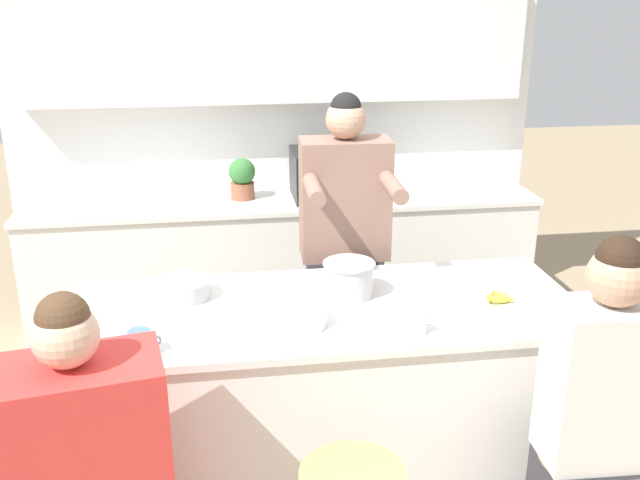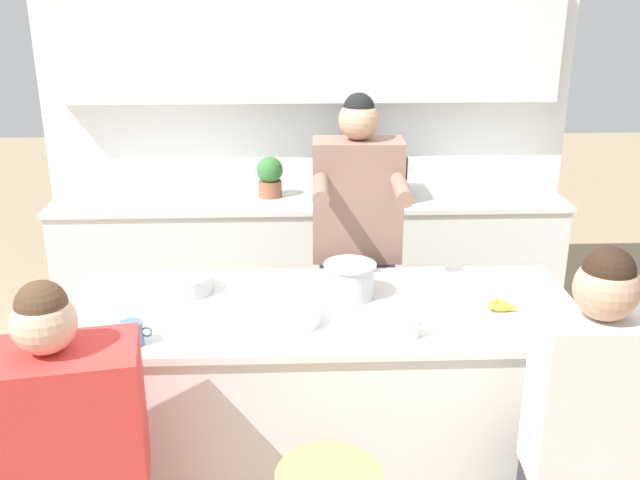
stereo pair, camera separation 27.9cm
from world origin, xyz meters
TOP-DOWN VIEW (x-y plane):
  - wall_back at (0.00, 1.94)m, footprint 3.32×0.22m
  - back_counter at (0.00, 1.64)m, footprint 3.09×0.63m
  - kitchen_island at (0.00, 0.00)m, footprint 2.04×0.79m
  - person_cooking at (0.19, 0.60)m, footprint 0.43×0.54m
  - person_seated_near at (0.81, -0.68)m, footprint 0.36×0.28m
  - cooking_pot at (0.12, 0.10)m, footprint 0.30×0.21m
  - fruit_bowl at (-0.54, 0.17)m, footprint 0.21×0.21m
  - mixing_bowl_steel at (-0.12, -0.14)m, footprint 0.23×0.23m
  - coffee_cup_near at (-0.68, -0.29)m, footprint 0.11×0.08m
  - coffee_cup_far at (0.31, -0.28)m, footprint 0.10×0.07m
  - banana_bunch at (0.69, -0.06)m, footprint 0.14×0.10m
  - microwave at (0.31, 1.61)m, footprint 0.50×0.40m
  - potted_plant at (-0.24, 1.64)m, footprint 0.16×0.16m

SIDE VIEW (x-z plane):
  - back_counter at x=0.00m, z-range 0.00..0.91m
  - kitchen_island at x=0.00m, z-range 0.01..0.94m
  - person_seated_near at x=0.81m, z-range -0.05..1.37m
  - person_cooking at x=0.19m, z-range -0.01..1.67m
  - banana_bunch at x=0.69m, z-range 0.93..0.98m
  - mixing_bowl_steel at x=-0.12m, z-range 0.94..1.01m
  - fruit_bowl at x=-0.54m, z-range 0.94..1.01m
  - coffee_cup_far at x=0.31m, z-range 0.94..1.01m
  - coffee_cup_near at x=-0.68m, z-range 0.94..1.02m
  - cooking_pot at x=0.12m, z-range 0.94..1.08m
  - potted_plant at x=-0.24m, z-range 0.91..1.16m
  - microwave at x=0.31m, z-range 0.91..1.20m
  - wall_back at x=0.00m, z-range 0.19..2.89m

